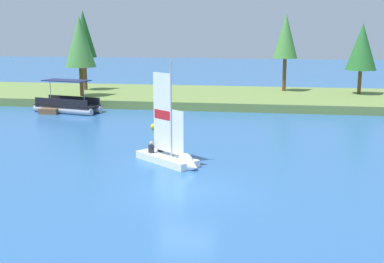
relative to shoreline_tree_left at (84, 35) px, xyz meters
The scene contains 10 objects.
ground_plane 34.09m from the shoreline_tree_left, 61.58° to the right, with size 200.00×200.00×0.00m, color #2D609E.
shore_bank 17.09m from the shoreline_tree_left, ahead, with size 80.00×13.51×0.75m, color olive.
shoreline_tree_left is the anchor object (origin of this frame).
shoreline_tree_midleft 4.99m from the shoreline_tree_left, 73.24° to the right, with size 2.92×2.92×7.53m.
shoreline_tree_centre 20.94m from the shoreline_tree_left, ahead, with size 2.48×2.48×7.89m.
shoreline_tree_midright 28.17m from the shoreline_tree_left, ahead, with size 2.97×2.97×6.92m.
wooden_dock 11.15m from the shoreline_tree_left, 85.04° to the right, with size 1.59×4.26×0.47m, color brown.
sailboat 29.77m from the shoreline_tree_left, 60.04° to the right, with size 4.23×3.78×5.93m.
pontoon_boat 11.69m from the shoreline_tree_left, 78.14° to the right, with size 6.12×3.31×2.81m.
channel_buoy 20.57m from the shoreline_tree_left, 55.15° to the right, with size 0.43×0.43×0.43m, color yellow.
Camera 1 is at (3.61, -21.36, 7.21)m, focal length 46.98 mm.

